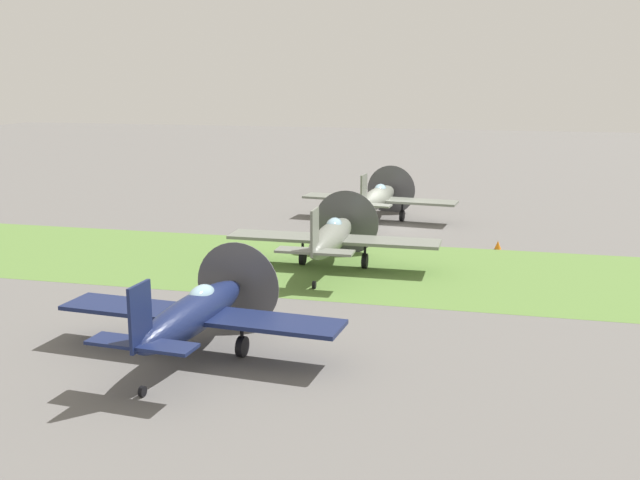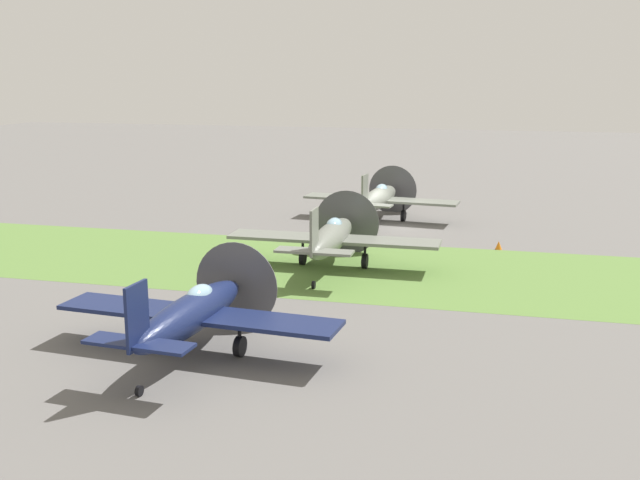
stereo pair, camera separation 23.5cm
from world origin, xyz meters
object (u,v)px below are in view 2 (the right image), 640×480
Objects in this scene: airplane_lead at (379,198)px; airplane_trail at (193,312)px; airplane_wingman at (332,237)px; ground_crew_chief at (383,186)px; runway_marker_cone at (499,245)px.

airplane_lead is 1.00× the size of airplane_trail.
airplane_wingman is 12.18m from airplane_trail.
airplane_lead is 5.74× the size of ground_crew_chief.
airplane_wingman is at bearing -142.44° from runway_marker_cone.
airplane_lead is 0.97× the size of airplane_wingman.
runway_marker_cone is (7.44, -6.17, -1.25)m from airplane_lead.
ground_crew_chief is (-1.14, 8.49, -0.56)m from airplane_lead.
airplane_trail is 20.42m from runway_marker_cone.
airplane_trail is at bearing -118.18° from runway_marker_cone.
airplane_trail is 32.66m from ground_crew_chief.
runway_marker_cone is at bearing 37.44° from airplane_wingman.
runway_marker_cone is (8.58, -14.67, -0.69)m from ground_crew_chief.
airplane_trail is 5.73× the size of ground_crew_chief.
airplane_lead is at bearing 140.31° from runway_marker_cone.
airplane_lead is 22.56× the size of runway_marker_cone.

